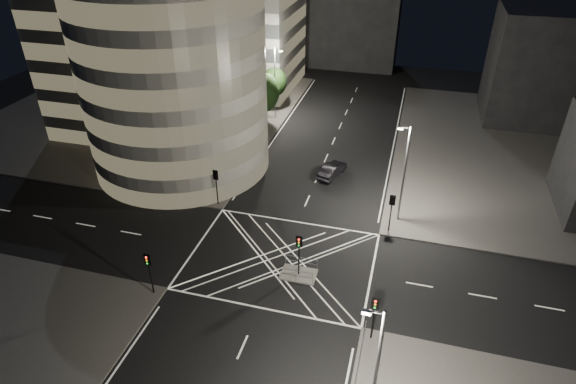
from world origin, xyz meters
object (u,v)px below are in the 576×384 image
(traffic_signal_nl, at_px, (149,266))
(traffic_signal_island, at_px, (299,248))
(traffic_signal_fl, at_px, (216,181))
(traffic_signal_nr, at_px, (374,310))
(street_lamp_left_near, at_px, (227,135))
(street_lamp_right_near, at_px, (375,372))
(street_lamp_left_far, at_px, (275,81))
(traffic_signal_fr, at_px, (392,206))
(sedan, at_px, (332,170))
(central_island, at_px, (299,274))
(street_lamp_right_far, at_px, (404,172))

(traffic_signal_nl, distance_m, traffic_signal_island, 12.03)
(traffic_signal_fl, bearing_deg, traffic_signal_nr, -37.69)
(traffic_signal_fl, bearing_deg, street_lamp_left_near, 96.97)
(street_lamp_right_near, bearing_deg, traffic_signal_nl, 158.45)
(traffic_signal_nr, relative_size, traffic_signal_island, 1.00)
(traffic_signal_nr, distance_m, street_lamp_left_far, 41.15)
(traffic_signal_nr, relative_size, street_lamp_left_near, 0.40)
(traffic_signal_fr, xyz_separation_m, traffic_signal_nr, (0.00, -13.60, 0.00))
(street_lamp_right_near, distance_m, sedan, 31.33)
(traffic_signal_fr, distance_m, traffic_signal_island, 10.73)
(central_island, bearing_deg, street_lamp_right_far, 54.70)
(traffic_signal_fl, relative_size, street_lamp_left_far, 0.40)
(street_lamp_left_far, bearing_deg, traffic_signal_nr, -63.64)
(traffic_signal_island, bearing_deg, traffic_signal_fl, 142.46)
(central_island, xyz_separation_m, street_lamp_left_near, (-11.44, 13.50, 5.47))
(traffic_signal_nl, bearing_deg, street_lamp_left_near, 91.94)
(traffic_signal_island, bearing_deg, traffic_signal_fr, 50.67)
(central_island, height_order, street_lamp_right_far, street_lamp_right_far)
(central_island, height_order, traffic_signal_island, traffic_signal_island)
(traffic_signal_fr, xyz_separation_m, street_lamp_left_far, (-18.24, 23.20, 2.63))
(traffic_signal_fr, height_order, traffic_signal_nr, same)
(street_lamp_right_far, bearing_deg, traffic_signal_island, -125.30)
(traffic_signal_nr, distance_m, street_lamp_left_near, 26.32)
(street_lamp_left_near, height_order, street_lamp_left_far, same)
(traffic_signal_nl, relative_size, traffic_signal_nr, 1.00)
(street_lamp_left_far, height_order, sedan, street_lamp_left_far)
(traffic_signal_fl, relative_size, street_lamp_left_near, 0.40)
(traffic_signal_nl, relative_size, street_lamp_right_far, 0.40)
(traffic_signal_nr, bearing_deg, traffic_signal_fl, 142.31)
(traffic_signal_fl, distance_m, street_lamp_left_far, 23.36)
(central_island, relative_size, traffic_signal_nl, 0.75)
(sedan, bearing_deg, traffic_signal_island, 108.20)
(central_island, bearing_deg, traffic_signal_nl, -153.86)
(traffic_signal_island, height_order, sedan, traffic_signal_island)
(central_island, relative_size, sedan, 0.64)
(traffic_signal_island, relative_size, street_lamp_left_near, 0.40)
(central_island, bearing_deg, traffic_signal_island, 0.00)
(central_island, height_order, street_lamp_left_far, street_lamp_left_far)
(traffic_signal_fr, height_order, sedan, traffic_signal_fr)
(traffic_signal_fl, relative_size, sedan, 0.85)
(sedan, bearing_deg, central_island, 108.20)
(street_lamp_left_near, relative_size, street_lamp_left_far, 1.00)
(street_lamp_right_near, height_order, sedan, street_lamp_right_near)
(traffic_signal_fl, relative_size, traffic_signal_fr, 1.00)
(traffic_signal_fl, bearing_deg, sedan, 41.56)
(traffic_signal_nl, bearing_deg, street_lamp_right_near, -21.55)
(sedan, bearing_deg, street_lamp_left_far, -35.59)
(traffic_signal_nl, distance_m, traffic_signal_nr, 17.60)
(street_lamp_left_near, bearing_deg, traffic_signal_nl, -88.06)
(central_island, distance_m, traffic_signal_nl, 12.36)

